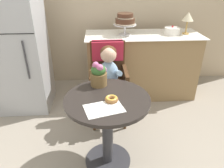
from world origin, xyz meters
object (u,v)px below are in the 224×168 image
wicker_chair (108,70)px  seated_child (109,72)px  round_layer_cake (172,31)px  refrigerator (17,45)px  donut_front (112,99)px  flower_vase (99,74)px  tiered_cake_stand (125,21)px  cafe_table (107,119)px  table_lamp (188,18)px

wicker_chair → seated_child: 0.16m
round_layer_cake → refrigerator: bearing=-174.7°
round_layer_cake → wicker_chair: bearing=-149.0°
donut_front → seated_child: bearing=89.0°
flower_vase → round_layer_cake: bearing=46.5°
tiered_cake_stand → cafe_table: bearing=-102.8°
wicker_chair → tiered_cake_stand: size_ratio=3.18×
cafe_table → seated_child: bearing=85.7°
wicker_chair → round_layer_cake: 1.08m
cafe_table → seated_child: size_ratio=0.99×
table_lamp → wicker_chair: bearing=-153.6°
seated_child → tiered_cake_stand: size_ratio=2.42×
wicker_chair → flower_vase: 0.56m
round_layer_cake → cafe_table: bearing=-125.9°
tiered_cake_stand → refrigerator: 1.38m
cafe_table → wicker_chair: bearing=86.6°
flower_vase → refrigerator: refrigerator is taller
cafe_table → round_layer_cake: round_layer_cake is taller
cafe_table → refrigerator: 1.56m
donut_front → table_lamp: (1.09, 1.34, 0.37)m
cafe_table → tiered_cake_stand: bearing=77.2°
seated_child → flower_vase: seated_child is taller
cafe_table → round_layer_cake: size_ratio=3.46×
donut_front → flower_vase: 0.32m
seated_child → refrigerator: refrigerator is taller
seated_child → donut_front: seated_child is taller
table_lamp → refrigerator: bearing=-175.1°
seated_child → round_layer_cake: round_layer_cake is taller
cafe_table → wicker_chair: size_ratio=0.75×
cafe_table → wicker_chair: wicker_chair is taller
cafe_table → wicker_chair: 0.76m
seated_child → cafe_table: bearing=-94.3°
tiered_cake_stand → table_lamp: (0.82, -0.02, 0.03)m
wicker_chair → table_lamp: size_ratio=3.35×
wicker_chair → refrigerator: bearing=162.4°
table_lamp → refrigerator: (-2.17, -0.18, -0.27)m
donut_front → table_lamp: bearing=50.9°
cafe_table → tiered_cake_stand: tiered_cake_stand is taller
cafe_table → round_layer_cake: (0.93, 1.28, 0.44)m
round_layer_cake → table_lamp: table_lamp is taller
donut_front → round_layer_cake: round_layer_cake is taller
flower_vase → refrigerator: 1.31m
wicker_chair → seated_child: seated_child is taller
flower_vase → tiered_cake_stand: tiered_cake_stand is taller
refrigerator → wicker_chair: bearing=-17.7°
table_lamp → flower_vase: bearing=-138.5°
wicker_chair → round_layer_cake: size_ratio=4.59×
flower_vase → round_layer_cake: size_ratio=1.12×
tiered_cake_stand → seated_child: bearing=-109.6°
wicker_chair → tiered_cake_stand: bearing=65.5°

